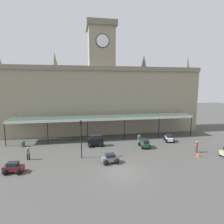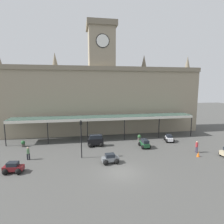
{
  "view_description": "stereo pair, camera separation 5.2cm",
  "coord_description": "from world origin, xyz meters",
  "px_view_note": "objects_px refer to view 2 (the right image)",
  "views": [
    {
      "loc": [
        -4.35,
        -18.29,
        9.38
      ],
      "look_at": [
        0.0,
        6.08,
        5.75
      ],
      "focal_mm": 29.46,
      "sensor_mm": 36.0,
      "label": 1
    },
    {
      "loc": [
        -4.3,
        -18.3,
        9.38
      ],
      "look_at": [
        0.0,
        6.08,
        5.75
      ],
      "focal_mm": 29.46,
      "sensor_mm": 36.0,
      "label": 2
    }
  ],
  "objects_px": {
    "pedestrian_near_entrance": "(28,153)",
    "car_grey_sedan": "(110,159)",
    "car_green_estate": "(145,144)",
    "car_black_van": "(96,141)",
    "victorian_lamppost": "(81,135)",
    "planter_by_canopy": "(23,144)",
    "traffic_cone": "(198,154)",
    "car_maroon_sedan": "(13,168)",
    "planter_near_kerb": "(139,137)",
    "pedestrian_beside_cars": "(197,146)",
    "car_white_sedan": "(169,139)"
  },
  "relations": [
    {
      "from": "pedestrian_near_entrance",
      "to": "car_grey_sedan",
      "type": "bearing_deg",
      "value": -15.67
    },
    {
      "from": "car_green_estate",
      "to": "car_black_van",
      "type": "relative_size",
      "value": 0.93
    },
    {
      "from": "victorian_lamppost",
      "to": "car_grey_sedan",
      "type": "bearing_deg",
      "value": -33.36
    },
    {
      "from": "planter_by_canopy",
      "to": "victorian_lamppost",
      "type": "bearing_deg",
      "value": -34.4
    },
    {
      "from": "car_grey_sedan",
      "to": "traffic_cone",
      "type": "distance_m",
      "value": 11.81
    },
    {
      "from": "car_black_van",
      "to": "victorian_lamppost",
      "type": "distance_m",
      "value": 5.35
    },
    {
      "from": "car_maroon_sedan",
      "to": "planter_near_kerb",
      "type": "xyz_separation_m",
      "value": [
        17.16,
        8.96,
        -0.01
      ]
    },
    {
      "from": "car_maroon_sedan",
      "to": "pedestrian_beside_cars",
      "type": "relative_size",
      "value": 1.28
    },
    {
      "from": "car_maroon_sedan",
      "to": "car_white_sedan",
      "type": "bearing_deg",
      "value": 18.73
    },
    {
      "from": "pedestrian_beside_cars",
      "to": "planter_by_canopy",
      "type": "relative_size",
      "value": 1.74
    },
    {
      "from": "car_black_van",
      "to": "planter_near_kerb",
      "type": "xyz_separation_m",
      "value": [
        7.67,
        1.8,
        -0.32
      ]
    },
    {
      "from": "pedestrian_near_entrance",
      "to": "car_maroon_sedan",
      "type": "bearing_deg",
      "value": -100.55
    },
    {
      "from": "car_grey_sedan",
      "to": "car_green_estate",
      "type": "xyz_separation_m",
      "value": [
        6.06,
        4.69,
        0.06
      ]
    },
    {
      "from": "car_grey_sedan",
      "to": "planter_by_canopy",
      "type": "relative_size",
      "value": 2.22
    },
    {
      "from": "pedestrian_beside_cars",
      "to": "planter_by_canopy",
      "type": "distance_m",
      "value": 25.67
    },
    {
      "from": "car_green_estate",
      "to": "planter_by_canopy",
      "type": "relative_size",
      "value": 2.35
    },
    {
      "from": "pedestrian_near_entrance",
      "to": "car_black_van",
      "type": "bearing_deg",
      "value": 22.86
    },
    {
      "from": "car_black_van",
      "to": "traffic_cone",
      "type": "xyz_separation_m",
      "value": [
        13.03,
        -6.57,
        -0.48
      ]
    },
    {
      "from": "victorian_lamppost",
      "to": "planter_near_kerb",
      "type": "distance_m",
      "value": 11.89
    },
    {
      "from": "planter_near_kerb",
      "to": "car_green_estate",
      "type": "bearing_deg",
      "value": -96.18
    },
    {
      "from": "pedestrian_near_entrance",
      "to": "planter_near_kerb",
      "type": "xyz_separation_m",
      "value": [
        16.52,
        5.53,
        -0.42
      ]
    },
    {
      "from": "pedestrian_near_entrance",
      "to": "traffic_cone",
      "type": "bearing_deg",
      "value": -7.39
    },
    {
      "from": "traffic_cone",
      "to": "car_black_van",
      "type": "bearing_deg",
      "value": 153.25
    },
    {
      "from": "planter_by_canopy",
      "to": "car_black_van",
      "type": "bearing_deg",
      "value": -8.89
    },
    {
      "from": "planter_by_canopy",
      "to": "planter_near_kerb",
      "type": "height_order",
      "value": "same"
    },
    {
      "from": "planter_by_canopy",
      "to": "pedestrian_near_entrance",
      "type": "bearing_deg",
      "value": -68.52
    },
    {
      "from": "car_maroon_sedan",
      "to": "car_green_estate",
      "type": "distance_m",
      "value": 17.58
    },
    {
      "from": "traffic_cone",
      "to": "car_white_sedan",
      "type": "bearing_deg",
      "value": 95.73
    },
    {
      "from": "pedestrian_near_entrance",
      "to": "victorian_lamppost",
      "type": "relative_size",
      "value": 0.33
    },
    {
      "from": "car_maroon_sedan",
      "to": "pedestrian_beside_cars",
      "type": "distance_m",
      "value": 23.3
    },
    {
      "from": "car_maroon_sedan",
      "to": "pedestrian_near_entrance",
      "type": "bearing_deg",
      "value": 79.45
    },
    {
      "from": "car_grey_sedan",
      "to": "pedestrian_near_entrance",
      "type": "bearing_deg",
      "value": 164.33
    },
    {
      "from": "car_green_estate",
      "to": "victorian_lamppost",
      "type": "relative_size",
      "value": 0.45
    },
    {
      "from": "car_maroon_sedan",
      "to": "planter_near_kerb",
      "type": "bearing_deg",
      "value": 27.58
    },
    {
      "from": "pedestrian_near_entrance",
      "to": "victorian_lamppost",
      "type": "distance_m",
      "value": 7.05
    },
    {
      "from": "planter_near_kerb",
      "to": "pedestrian_beside_cars",
      "type": "bearing_deg",
      "value": -49.07
    },
    {
      "from": "car_black_van",
      "to": "pedestrian_near_entrance",
      "type": "height_order",
      "value": "car_black_van"
    },
    {
      "from": "car_white_sedan",
      "to": "car_black_van",
      "type": "xyz_separation_m",
      "value": [
        -12.35,
        -0.24,
        0.3
      ]
    },
    {
      "from": "car_black_van",
      "to": "pedestrian_near_entrance",
      "type": "relative_size",
      "value": 1.45
    },
    {
      "from": "car_grey_sedan",
      "to": "car_black_van",
      "type": "bearing_deg",
      "value": 100.55
    },
    {
      "from": "car_maroon_sedan",
      "to": "planter_near_kerb",
      "type": "relative_size",
      "value": 2.23
    },
    {
      "from": "car_maroon_sedan",
      "to": "planter_by_canopy",
      "type": "xyz_separation_m",
      "value": [
        -1.51,
        8.88,
        -0.01
      ]
    },
    {
      "from": "traffic_cone",
      "to": "victorian_lamppost",
      "type": "bearing_deg",
      "value": 171.58
    },
    {
      "from": "car_black_van",
      "to": "pedestrian_beside_cars",
      "type": "bearing_deg",
      "value": -20.68
    },
    {
      "from": "car_white_sedan",
      "to": "planter_near_kerb",
      "type": "xyz_separation_m",
      "value": [
        -4.67,
        1.56,
        -0.01
      ]
    },
    {
      "from": "pedestrian_beside_cars",
      "to": "victorian_lamppost",
      "type": "xyz_separation_m",
      "value": [
        -15.9,
        0.86,
        2.19
      ]
    },
    {
      "from": "car_green_estate",
      "to": "pedestrian_beside_cars",
      "type": "bearing_deg",
      "value": -27.2
    },
    {
      "from": "car_green_estate",
      "to": "car_black_van",
      "type": "distance_m",
      "value": 7.52
    },
    {
      "from": "car_white_sedan",
      "to": "planter_near_kerb",
      "type": "distance_m",
      "value": 4.93
    },
    {
      "from": "car_green_estate",
      "to": "car_grey_sedan",
      "type": "bearing_deg",
      "value": -142.26
    }
  ]
}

